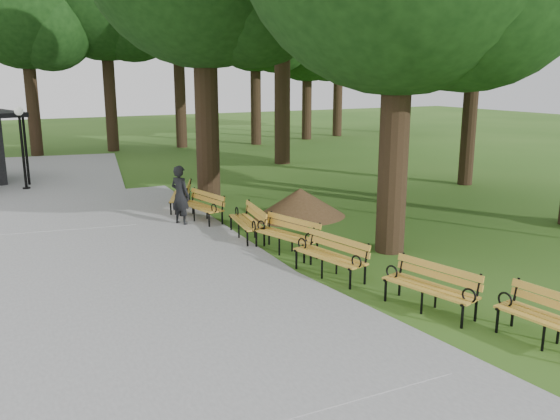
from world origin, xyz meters
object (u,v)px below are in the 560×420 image
bench_2 (330,257)px  lawn_tree_5 (478,5)px  bench_1 (429,288)px  bench_5 (200,207)px  bench_3 (286,236)px  bench_6 (180,196)px  person (180,195)px  bench_4 (247,222)px  dirt_mound (300,203)px  lamp_post (21,130)px  bench_0 (552,322)px

bench_2 → lawn_tree_5: size_ratio=0.20×
bench_1 → bench_5: same height
bench_3 → bench_6: size_ratio=1.00×
person → bench_4: bearing=177.7°
dirt_mound → bench_4: bearing=-149.9°
bench_1 → lamp_post: bearing=-174.7°
person → bench_6: size_ratio=0.91×
bench_3 → bench_5: (-0.74, 3.94, 0.00)m
person → bench_2: (1.43, -5.69, -0.43)m
bench_4 → bench_6: size_ratio=1.00×
bench_0 → bench_3: bearing=-175.7°
lamp_post → bench_0: lamp_post is taller
dirt_mound → bench_6: size_ratio=1.27×
bench_0 → bench_6: (-2.18, 11.98, 0.00)m
lamp_post → bench_2: bearing=-69.7°
bench_1 → bench_3: (-0.66, 4.31, 0.00)m
person → lamp_post: (-3.51, 7.68, 1.36)m
person → lamp_post: 8.55m
dirt_mound → lawn_tree_5: (8.43, 1.65, 6.28)m
bench_4 → bench_2: bearing=14.2°
bench_1 → bench_6: size_ratio=1.00×
person → bench_3: 4.07m
bench_3 → lawn_tree_5: lawn_tree_5 is taller
lamp_post → bench_3: bearing=-67.0°
person → lamp_post: size_ratio=0.56×
bench_0 → bench_1: size_ratio=1.00×
dirt_mound → bench_1: bearing=-101.3°
bench_2 → bench_6: (-0.85, 7.52, 0.00)m
lawn_tree_5 → lamp_post: bearing=156.2°
bench_1 → bench_0: bearing=5.4°
bench_0 → lawn_tree_5: 15.66m
bench_4 → lawn_tree_5: lawn_tree_5 is taller
bench_1 → bench_3: bearing=174.6°
bench_3 → bench_4: (-0.29, 1.63, 0.00)m
lamp_post → lawn_tree_5: 17.46m
bench_3 → lawn_tree_5: 13.15m
dirt_mound → bench_5: dirt_mound is taller
bench_1 → bench_5: 8.36m
lamp_post → bench_2: size_ratio=1.63×
lamp_post → bench_4: lamp_post is taller
person → lawn_tree_5: size_ratio=0.18×
lawn_tree_5 → bench_2: bearing=-148.0°
bench_4 → lawn_tree_5: size_ratio=0.20×
lamp_post → bench_1: (5.55, -15.80, -1.79)m
bench_3 → bench_5: bearing=173.9°
bench_3 → bench_4: same height
lamp_post → lawn_tree_5: size_ratio=0.33×
bench_2 → bench_3: bearing=169.3°
dirt_mound → bench_6: 3.92m
bench_3 → bench_1: bearing=-8.0°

